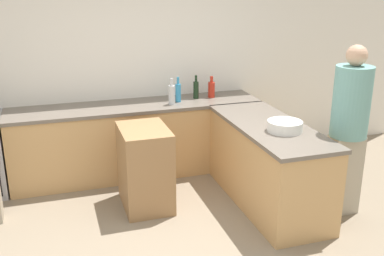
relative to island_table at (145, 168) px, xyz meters
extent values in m
cube|color=white|center=(0.09, 1.21, 0.92)|extent=(8.00, 0.06, 2.70)
cube|color=tan|center=(0.09, 0.86, -0.01)|extent=(2.97, 0.63, 0.84)
cube|color=#6B6056|center=(0.09, 0.86, 0.43)|extent=(3.00, 0.66, 0.04)
cube|color=tan|center=(1.25, -0.32, -0.01)|extent=(0.66, 1.74, 0.84)
cube|color=#6B6056|center=(1.25, -0.32, 0.43)|extent=(0.69, 1.77, 0.04)
cube|color=#997047|center=(0.00, 0.00, 0.00)|extent=(0.48, 0.67, 0.86)
cylinder|color=white|center=(1.29, -0.57, 0.50)|extent=(0.34, 0.34, 0.10)
cylinder|color=black|center=(0.86, 0.92, 0.56)|extent=(0.07, 0.07, 0.21)
cylinder|color=black|center=(0.86, 0.92, 0.70)|extent=(0.03, 0.03, 0.08)
cylinder|color=#338CBF|center=(0.60, 0.83, 0.56)|extent=(0.07, 0.07, 0.22)
cylinder|color=#338CBF|center=(0.60, 0.83, 0.71)|extent=(0.03, 0.03, 0.09)
cylinder|color=silver|center=(0.50, 0.74, 0.56)|extent=(0.08, 0.08, 0.23)
cylinder|color=silver|center=(0.50, 0.74, 0.72)|extent=(0.03, 0.03, 0.09)
cylinder|color=red|center=(1.06, 0.91, 0.55)|extent=(0.08, 0.08, 0.19)
cylinder|color=red|center=(1.06, 0.91, 0.68)|extent=(0.04, 0.04, 0.08)
cube|color=#ADA38E|center=(1.89, -0.75, -0.02)|extent=(0.32, 0.20, 0.83)
cylinder|color=#6BA39E|center=(1.89, -0.75, 0.74)|extent=(0.36, 0.36, 0.70)
sphere|color=tan|center=(1.89, -0.75, 1.19)|extent=(0.20, 0.20, 0.20)
camera|label=1|loc=(-0.84, -4.26, 1.86)|focal=42.00mm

